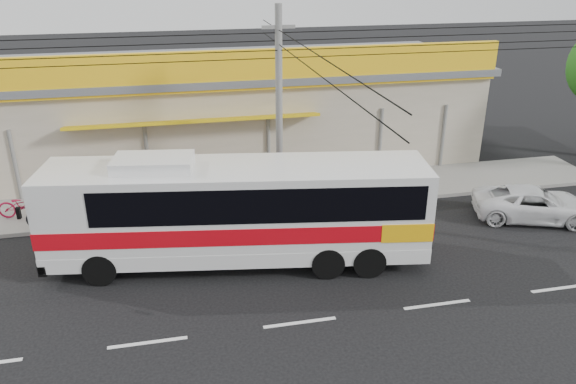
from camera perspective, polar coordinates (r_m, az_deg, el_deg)
name	(u,v)px	position (r m, az deg, el deg)	size (l,w,h in m)	color
ground	(281,275)	(17.55, -0.69, -8.40)	(120.00, 120.00, 0.00)	black
sidewalk	(252,196)	(22.77, -3.71, -0.45)	(30.00, 3.20, 0.15)	gray
lane_markings	(300,323)	(15.53, 1.21, -13.14)	(50.00, 0.12, 0.01)	silver
storefront_building	(233,108)	(27.24, -5.64, 8.44)	(22.60, 9.20, 5.70)	#ADA48C
coach_bus	(243,207)	(17.42, -4.57, -1.52)	(11.98, 4.29, 3.62)	silver
motorbike_red	(24,205)	(22.77, -25.26, -1.20)	(0.65, 1.88, 0.99)	maroon
motorbike_dark	(51,213)	(21.60, -22.91, -1.98)	(0.49, 1.75, 1.05)	black
white_car	(534,204)	(22.70, 23.68, -1.10)	(2.00, 4.33, 1.20)	silver
utility_pole	(279,44)	(19.80, -0.96, 14.78)	(34.00, 14.00, 7.63)	slate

